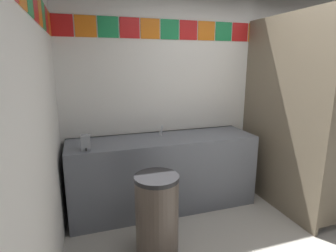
{
  "coord_description": "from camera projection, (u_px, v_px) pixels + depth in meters",
  "views": [
    {
      "loc": [
        -1.79,
        -1.53,
        1.73
      ],
      "look_at": [
        -0.94,
        1.1,
        1.09
      ],
      "focal_mm": 28.89,
      "sensor_mm": 36.0,
      "label": 1
    }
  ],
  "objects": [
    {
      "name": "stall_divider",
      "position": [
        308.0,
        119.0,
        2.96
      ],
      "size": [
        0.92,
        1.39,
        2.26
      ],
      "color": "#726651",
      "rests_on": "ground_plane"
    },
    {
      "name": "vanity_counter",
      "position": [
        164.0,
        172.0,
        3.26
      ],
      "size": [
        2.19,
        0.62,
        0.87
      ],
      "color": "slate",
      "rests_on": "ground_plane"
    },
    {
      "name": "trash_bin",
      "position": [
        157.0,
        214.0,
        2.47
      ],
      "size": [
        0.4,
        0.4,
        0.76
      ],
      "color": "brown",
      "rests_on": "ground_plane"
    },
    {
      "name": "faucet_center",
      "position": [
        161.0,
        132.0,
        3.23
      ],
      "size": [
        0.04,
        0.1,
        0.14
      ],
      "color": "silver",
      "rests_on": "vanity_counter"
    },
    {
      "name": "toilet",
      "position": [
        298.0,
        167.0,
        3.78
      ],
      "size": [
        0.39,
        0.49,
        0.74
      ],
      "color": "white",
      "rests_on": "ground_plane"
    },
    {
      "name": "soap_dispenser",
      "position": [
        86.0,
        143.0,
        2.7
      ],
      "size": [
        0.09,
        0.09,
        0.16
      ],
      "color": "gray",
      "rests_on": "vanity_counter"
    },
    {
      "name": "wall_side",
      "position": [
        23.0,
        119.0,
        1.39
      ],
      "size": [
        0.09,
        3.39,
        2.9
      ],
      "color": "white",
      "rests_on": "ground_plane"
    },
    {
      "name": "wall_back",
      "position": [
        220.0,
        84.0,
        3.63
      ],
      "size": [
        4.09,
        0.09,
        2.9
      ],
      "color": "white",
      "rests_on": "ground_plane"
    }
  ]
}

